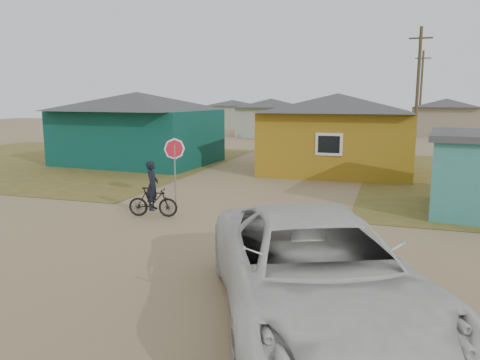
# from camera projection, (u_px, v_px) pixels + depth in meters

# --- Properties ---
(ground) EXTENTS (120.00, 120.00, 0.00)m
(ground) POSITION_uv_depth(u_px,v_px,m) (165.00, 250.00, 11.42)
(ground) COLOR #957C56
(grass_nw) EXTENTS (20.00, 18.00, 0.00)m
(grass_nw) POSITION_uv_depth(u_px,v_px,m) (54.00, 160.00, 27.86)
(grass_nw) COLOR olive
(grass_nw) RESTS_ON ground
(house_teal) EXTENTS (8.93, 7.08, 4.00)m
(house_teal) POSITION_uv_depth(u_px,v_px,m) (138.00, 127.00, 26.30)
(house_teal) COLOR #0B3D36
(house_teal) RESTS_ON ground
(house_yellow) EXTENTS (7.72, 6.76, 3.90)m
(house_yellow) POSITION_uv_depth(u_px,v_px,m) (337.00, 132.00, 23.42)
(house_yellow) COLOR #997217
(house_yellow) RESTS_ON ground
(house_pale_west) EXTENTS (7.04, 6.15, 3.60)m
(house_pale_west) POSITION_uv_depth(u_px,v_px,m) (271.00, 117.00, 44.77)
(house_pale_west) COLOR #919E88
(house_pale_west) RESTS_ON ground
(house_beige_east) EXTENTS (6.95, 6.05, 3.60)m
(house_beige_east) POSITION_uv_depth(u_px,v_px,m) (446.00, 117.00, 45.51)
(house_beige_east) COLOR gray
(house_beige_east) RESTS_ON ground
(house_pale_north) EXTENTS (6.28, 5.81, 3.40)m
(house_pale_north) POSITION_uv_depth(u_px,v_px,m) (233.00, 113.00, 58.46)
(house_pale_north) COLOR #919E88
(house_pale_north) RESTS_ON ground
(utility_pole_near) EXTENTS (1.40, 0.20, 8.00)m
(utility_pole_near) POSITION_uv_depth(u_px,v_px,m) (417.00, 90.00, 29.33)
(utility_pole_near) COLOR #4B412D
(utility_pole_near) RESTS_ON ground
(utility_pole_far) EXTENTS (1.40, 0.20, 8.00)m
(utility_pole_far) POSITION_uv_depth(u_px,v_px,m) (421.00, 93.00, 44.00)
(utility_pole_far) COLOR #4B412D
(utility_pole_far) RESTS_ON ground
(stop_sign) EXTENTS (0.72, 0.28, 2.30)m
(stop_sign) POSITION_uv_depth(u_px,v_px,m) (175.00, 155.00, 16.37)
(stop_sign) COLOR gray
(stop_sign) RESTS_ON ground
(cyclist) EXTENTS (1.61, 0.76, 1.76)m
(cyclist) POSITION_uv_depth(u_px,v_px,m) (153.00, 197.00, 14.57)
(cyclist) COLOR black
(cyclist) RESTS_ON ground
(vehicle) EXTENTS (5.38, 7.18, 1.81)m
(vehicle) POSITION_uv_depth(u_px,v_px,m) (316.00, 272.00, 7.54)
(vehicle) COLOR silver
(vehicle) RESTS_ON ground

